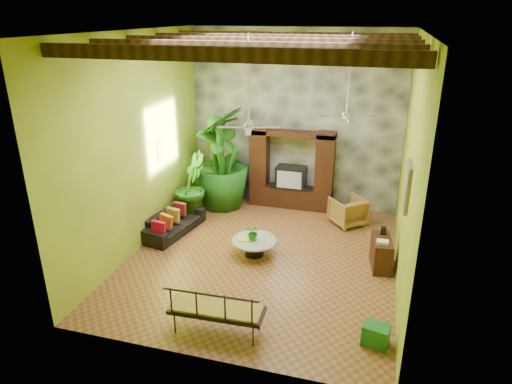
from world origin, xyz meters
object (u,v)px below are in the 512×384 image
(tall_plant_a, at_px, (220,163))
(coffee_table, at_px, (254,245))
(entertainment_center, at_px, (291,175))
(tall_plant_c, at_px, (221,158))
(green_bin, at_px, (376,335))
(tall_plant_b, at_px, (191,186))
(iron_bench, at_px, (215,309))
(side_console, at_px, (381,253))
(ceiling_fan_front, at_px, (249,116))
(ceiling_fan_back, at_px, (347,106))
(sofa, at_px, (174,222))
(wicker_armchair, at_px, (348,211))

(tall_plant_a, relative_size, coffee_table, 2.44)
(entertainment_center, xyz_separation_m, tall_plant_c, (-1.94, -0.52, 0.50))
(coffee_table, height_order, green_bin, coffee_table)
(tall_plant_b, bearing_deg, iron_bench, -62.06)
(tall_plant_c, relative_size, iron_bench, 1.72)
(coffee_table, height_order, side_console, side_console)
(tall_plant_b, bearing_deg, green_bin, -38.13)
(ceiling_fan_front, distance_m, ceiling_fan_back, 2.41)
(tall_plant_a, bearing_deg, coffee_table, -56.10)
(sofa, xyz_separation_m, green_bin, (5.21, -2.99, -0.09))
(ceiling_fan_front, distance_m, wicker_armchair, 4.53)
(ceiling_fan_back, height_order, coffee_table, ceiling_fan_back)
(iron_bench, height_order, side_console, iron_bench)
(ceiling_fan_front, bearing_deg, coffee_table, 92.55)
(wicker_armchair, distance_m, tall_plant_a, 3.90)
(coffee_table, bearing_deg, ceiling_fan_back, 32.25)
(wicker_armchair, distance_m, coffee_table, 3.03)
(entertainment_center, xyz_separation_m, sofa, (-2.56, -2.51, -0.68))
(ceiling_fan_front, bearing_deg, iron_bench, -87.44)
(tall_plant_a, bearing_deg, iron_bench, -70.89)
(ceiling_fan_back, bearing_deg, side_console, -40.57)
(ceiling_fan_front, xyz_separation_m, green_bin, (2.85, -1.97, -3.21))
(tall_plant_c, bearing_deg, coffee_table, -56.16)
(tall_plant_b, bearing_deg, entertainment_center, 30.36)
(side_console, bearing_deg, entertainment_center, 125.02)
(ceiling_fan_back, relative_size, wicker_armchair, 2.26)
(ceiling_fan_front, bearing_deg, tall_plant_b, 137.94)
(iron_bench, bearing_deg, ceiling_fan_front, 90.42)
(tall_plant_a, relative_size, green_bin, 5.84)
(ceiling_fan_back, height_order, wicker_armchair, ceiling_fan_back)
(tall_plant_a, relative_size, iron_bench, 1.50)
(ceiling_fan_front, xyz_separation_m, tall_plant_b, (-2.30, 2.07, -2.49))
(tall_plant_b, relative_size, coffee_table, 1.74)
(entertainment_center, xyz_separation_m, side_console, (2.65, -2.84, -0.62))
(entertainment_center, bearing_deg, ceiling_fan_back, -50.43)
(iron_bench, bearing_deg, entertainment_center, 87.00)
(ceiling_fan_front, xyz_separation_m, coffee_table, (-0.02, 0.45, -3.15))
(entertainment_center, distance_m, ceiling_fan_front, 4.30)
(sofa, relative_size, tall_plant_a, 0.76)
(ceiling_fan_back, relative_size, iron_bench, 1.09)
(coffee_table, bearing_deg, tall_plant_b, 144.55)
(tall_plant_a, height_order, green_bin, tall_plant_a)
(wicker_armchair, height_order, coffee_table, wicker_armchair)
(wicker_armchair, relative_size, tall_plant_a, 0.32)
(wicker_armchair, xyz_separation_m, side_console, (0.92, -2.07, -0.02))
(tall_plant_b, height_order, coffee_table, tall_plant_b)
(tall_plant_c, relative_size, green_bin, 6.66)
(iron_bench, distance_m, green_bin, 2.81)
(ceiling_fan_back, relative_size, coffee_table, 1.77)
(ceiling_fan_back, bearing_deg, tall_plant_a, 156.80)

